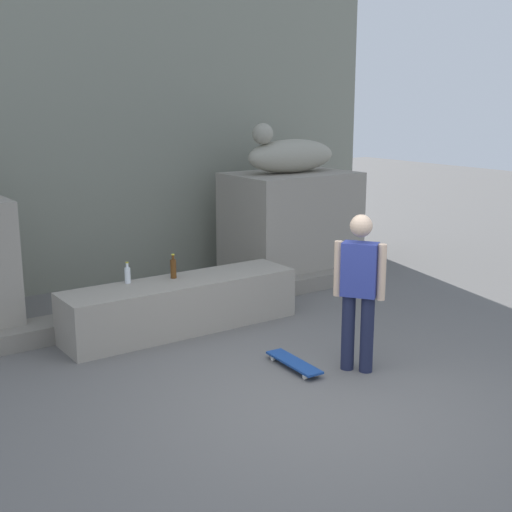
# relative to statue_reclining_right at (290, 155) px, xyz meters

# --- Properties ---
(ground_plane) EXTENTS (40.00, 40.00, 0.00)m
(ground_plane) POSITION_rel_statue_reclining_right_xyz_m (-2.67, -3.82, -1.96)
(ground_plane) COLOR #605E5B
(facade_wall) EXTENTS (10.38, 0.60, 6.01)m
(facade_wall) POSITION_rel_statue_reclining_right_xyz_m (-2.67, 1.57, 1.05)
(facade_wall) COLOR gray
(facade_wall) RESTS_ON ground_plane
(pedestal_right) EXTENTS (1.95, 1.36, 1.68)m
(pedestal_right) POSITION_rel_statue_reclining_right_xyz_m (0.04, 0.00, -1.12)
(pedestal_right) COLOR gray
(pedestal_right) RESTS_ON ground_plane
(statue_reclining_right) EXTENTS (1.60, 0.56, 0.78)m
(statue_reclining_right) POSITION_rel_statue_reclining_right_xyz_m (0.00, 0.00, 0.00)
(statue_reclining_right) COLOR #9E9986
(statue_reclining_right) RESTS_ON pedestal_right
(ledge_block) EXTENTS (2.99, 0.73, 0.63)m
(ledge_block) POSITION_rel_statue_reclining_right_xyz_m (-2.67, -1.29, -1.64)
(ledge_block) COLOR gray
(ledge_block) RESTS_ON ground_plane
(skater) EXTENTS (0.37, 0.46, 1.67)m
(skater) POSITION_rel_statue_reclining_right_xyz_m (-1.80, -3.51, -1.04)
(skater) COLOR #1E233F
(skater) RESTS_ON ground_plane
(skateboard) EXTENTS (0.25, 0.81, 0.08)m
(skateboard) POSITION_rel_statue_reclining_right_xyz_m (-2.31, -3.10, -1.89)
(skateboard) COLOR navy
(skateboard) RESTS_ON ground_plane
(bottle_clear) EXTENTS (0.07, 0.07, 0.26)m
(bottle_clear) POSITION_rel_statue_reclining_right_xyz_m (-3.26, -1.04, -1.22)
(bottle_clear) COLOR silver
(bottle_clear) RESTS_ON ledge_block
(bottle_brown) EXTENTS (0.07, 0.07, 0.31)m
(bottle_brown) POSITION_rel_statue_reclining_right_xyz_m (-2.69, -1.15, -1.20)
(bottle_brown) COLOR #593314
(bottle_brown) RESTS_ON ledge_block
(stair_step) EXTENTS (7.35, 0.50, 0.22)m
(stair_step) POSITION_rel_statue_reclining_right_xyz_m (-2.67, -0.70, -1.85)
(stair_step) COLOR gray
(stair_step) RESTS_ON ground_plane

